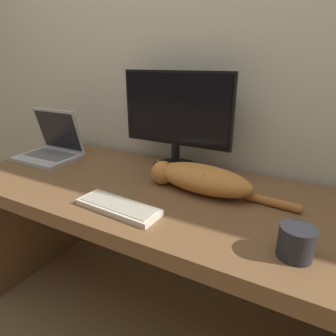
# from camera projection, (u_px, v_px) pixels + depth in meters

# --- Properties ---
(wall_back) EXTENTS (6.40, 0.06, 2.60)m
(wall_back) POSITION_uv_depth(u_px,v_px,m) (194.00, 47.00, 1.34)
(wall_back) COLOR beige
(wall_back) RESTS_ON ground_plane
(desk) EXTENTS (1.75, 0.71, 0.74)m
(desk) POSITION_uv_depth(u_px,v_px,m) (151.00, 215.00, 1.24)
(desk) COLOR brown
(desk) RESTS_ON ground_plane
(monitor) EXTENTS (0.54, 0.23, 0.46)m
(monitor) POSITION_uv_depth(u_px,v_px,m) (175.00, 120.00, 1.30)
(monitor) COLOR black
(monitor) RESTS_ON desk
(laptop) EXTENTS (0.31, 0.25, 0.26)m
(laptop) POSITION_uv_depth(u_px,v_px,m) (51.00, 149.00, 1.54)
(laptop) COLOR #B7B7BC
(laptop) RESTS_ON desk
(external_keyboard) EXTENTS (0.33, 0.13, 0.02)m
(external_keyboard) POSITION_uv_depth(u_px,v_px,m) (118.00, 207.00, 1.01)
(external_keyboard) COLOR beige
(external_keyboard) RESTS_ON desk
(cat) EXTENTS (0.61, 0.20, 0.11)m
(cat) POSITION_uv_depth(u_px,v_px,m) (200.00, 178.00, 1.14)
(cat) COLOR #C67A38
(cat) RESTS_ON desk
(coffee_mug) EXTENTS (0.10, 0.10, 0.09)m
(coffee_mug) POSITION_uv_depth(u_px,v_px,m) (296.00, 242.00, 0.75)
(coffee_mug) COLOR #232328
(coffee_mug) RESTS_ON desk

